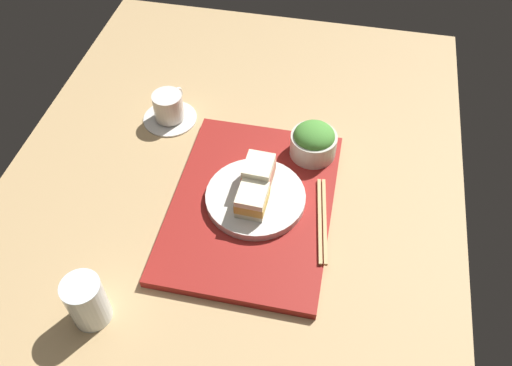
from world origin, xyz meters
TOP-DOWN VIEW (x-y plane):
  - ground_plane at (0.00, 0.00)cm, footprint 140.00×100.00cm
  - serving_tray at (-2.37, -6.05)cm, footprint 45.37×32.96cm
  - sandwich_plate at (-1.78, -6.67)cm, footprint 20.69×20.69cm
  - sandwich_near at (-5.07, -6.69)cm, footprint 7.03×6.10cm
  - sandwich_far at (1.50, -6.65)cm, footprint 6.99×6.09cm
  - salad_bowl at (14.18, -16.39)cm, footprint 10.27×10.27cm
  - chopsticks_pair at (-4.25, -20.89)cm, footprint 21.18×4.65cm
  - coffee_cup at (20.57, 19.16)cm, footprint 12.96×12.96cm
  - drinking_glass at (-32.24, 16.86)cm, footprint 6.92×6.92cm

SIDE VIEW (x-z plane):
  - ground_plane at x=0.00cm, z-range -3.00..0.00cm
  - serving_tray at x=-2.37cm, z-range 0.00..1.94cm
  - chopsticks_pair at x=-4.25cm, z-range 1.94..2.64cm
  - sandwich_plate at x=-1.78cm, z-range 1.94..3.73cm
  - coffee_cup at x=20.57cm, z-range -0.49..6.85cm
  - drinking_glass at x=-32.24cm, z-range 0.00..10.42cm
  - salad_bowl at x=14.18cm, z-range 1.81..9.61cm
  - sandwich_near at x=-5.07cm, z-range 3.73..8.55cm
  - sandwich_far at x=1.50cm, z-range 3.73..9.90cm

